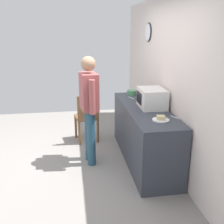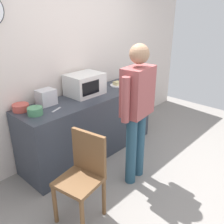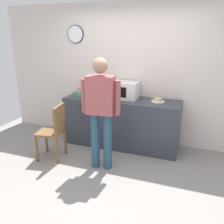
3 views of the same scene
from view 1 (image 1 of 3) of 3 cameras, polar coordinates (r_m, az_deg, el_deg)
The scene contains 12 objects.
ground_plane at distance 4.40m, azimuth -8.99°, elevation -11.35°, with size 6.00×6.00×0.00m, color gray.
back_wall at distance 4.23m, azimuth 12.43°, elevation 6.13°, with size 5.40×0.13×2.60m.
kitchen_counter at distance 4.42m, azimuth 6.80°, elevation -4.64°, with size 2.12×0.62×0.91m, color #333842.
microwave at distance 4.24m, azimuth 8.48°, elevation 2.94°, with size 0.50×0.39×0.30m.
sandwich_plate at distance 3.68m, azimuth 10.36°, elevation -1.45°, with size 0.23×0.23×0.07m.
salad_bowl at distance 5.17m, azimuth 6.57°, elevation 4.36°, with size 0.20×0.20×0.08m, color #C64C42.
cereal_bowl at distance 5.06m, azimuth 4.22°, elevation 4.18°, with size 0.18×0.18×0.09m, color #4C8E60.
toaster at distance 4.83m, azimuth 6.98°, elevation 4.16°, with size 0.22×0.18×0.20m, color silver.
fork_utensil at distance 3.84m, azimuth 13.33°, elevation -1.13°, with size 0.17×0.02×0.01m, color silver.
spoon_utensil at distance 4.82m, azimuth 4.12°, elevation 3.03°, with size 0.17×0.02×0.01m, color silver.
person_standing at distance 4.14m, azimuth -4.89°, elevation 2.01°, with size 0.59×0.29×1.71m.
wooden_chair at distance 5.08m, azimuth -5.33°, elevation -0.77°, with size 0.46×0.46×0.94m.
Camera 1 is at (3.87, 0.08, 2.09)m, focal length 42.93 mm.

